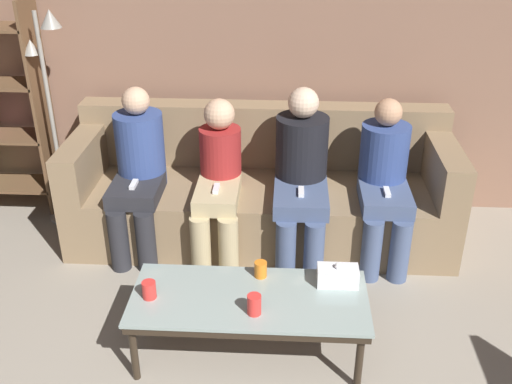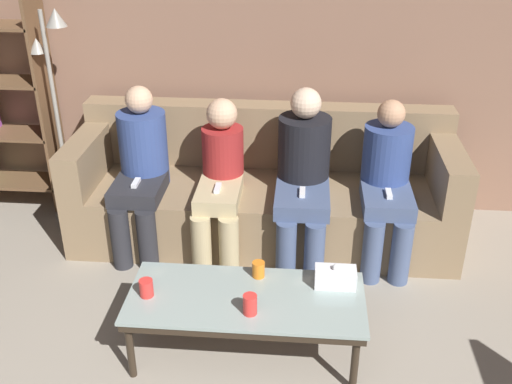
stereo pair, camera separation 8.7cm
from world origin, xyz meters
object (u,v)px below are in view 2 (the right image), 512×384
object	(u,v)px
seated_person_mid_right	(303,171)
seated_person_right_end	(387,179)
seated_person_left_end	(141,166)
cup_near_left	(146,288)
seated_person_mid_left	(221,177)
standing_lamp	(57,96)
cup_far_center	(258,269)
tissue_box	(335,277)
cup_near_right	(250,304)
couch	(264,193)
coffee_table	(245,302)

from	to	relation	value
seated_person_mid_right	seated_person_right_end	distance (m)	0.55
seated_person_left_end	seated_person_mid_right	xyz separation A→B (m)	(1.10, -0.01, 0.01)
cup_near_left	seated_person_mid_left	bearing A→B (deg)	77.24
standing_lamp	seated_person_mid_right	xyz separation A→B (m)	(1.76, -0.35, -0.35)
cup_far_center	cup_near_left	bearing A→B (deg)	-158.74
cup_near_left	tissue_box	distance (m)	1.00
cup_near_right	seated_person_mid_left	xyz separation A→B (m)	(-0.31, 1.17, 0.12)
cup_far_center	seated_person_left_end	distance (m)	1.26
cup_near_right	couch	bearing A→B (deg)	91.37
seated_person_left_end	cup_far_center	bearing A→B (deg)	-45.78
tissue_box	seated_person_mid_left	distance (m)	1.17
coffee_table	seated_person_mid_left	xyz separation A→B (m)	(-0.27, 1.04, 0.22)
seated_person_right_end	tissue_box	bearing A→B (deg)	-111.00
couch	tissue_box	xyz separation A→B (m)	(0.47, -1.15, 0.11)
standing_lamp	seated_person_left_end	size ratio (longest dim) A/B	1.39
tissue_box	seated_person_mid_right	world-z (taller)	seated_person_mid_right
couch	tissue_box	bearing A→B (deg)	-67.91
tissue_box	seated_person_left_end	size ratio (longest dim) A/B	0.20
coffee_table	seated_person_right_end	bearing A→B (deg)	52.24
seated_person_left_end	seated_person_mid_left	bearing A→B (deg)	-4.24
cup_near_left	cup_near_right	distance (m)	0.56
standing_lamp	seated_person_left_end	xyz separation A→B (m)	(0.67, -0.34, -0.36)
tissue_box	standing_lamp	distance (m)	2.40
cup_near_left	cup_far_center	xyz separation A→B (m)	(0.57, 0.22, -0.00)
couch	seated_person_left_end	xyz separation A→B (m)	(-0.82, -0.21, 0.28)
cup_far_center	coffee_table	bearing A→B (deg)	-106.53
cup_near_left	seated_person_right_end	world-z (taller)	seated_person_right_end
cup_near_right	standing_lamp	size ratio (longest dim) A/B	0.07
coffee_table	cup_near_right	distance (m)	0.17
seated_person_left_end	seated_person_right_end	distance (m)	1.64
couch	seated_person_right_end	distance (m)	0.89
coffee_table	seated_person_left_end	xyz separation A→B (m)	(-0.82, 1.08, 0.26)
seated_person_right_end	cup_near_right	bearing A→B (deg)	-123.26
tissue_box	standing_lamp	world-z (taller)	standing_lamp
cup_far_center	tissue_box	xyz separation A→B (m)	(0.42, -0.04, 0.01)
cup_far_center	tissue_box	size ratio (longest dim) A/B	0.41
couch	seated_person_mid_right	xyz separation A→B (m)	(0.27, -0.22, 0.29)
cup_near_right	seated_person_right_end	distance (m)	1.44
cup_far_center	standing_lamp	size ratio (longest dim) A/B	0.06
seated_person_mid_left	tissue_box	bearing A→B (deg)	-50.52
couch	cup_far_center	distance (m)	1.11
coffee_table	seated_person_right_end	xyz separation A→B (m)	(0.83, 1.07, 0.23)
cup_far_center	seated_person_mid_left	size ratio (longest dim) A/B	0.09
coffee_table	cup_near_left	size ratio (longest dim) A/B	13.09
seated_person_mid_right	tissue_box	bearing A→B (deg)	-78.29
seated_person_left_end	seated_person_right_end	bearing A→B (deg)	-0.50
cup_near_left	coffee_table	bearing A→B (deg)	3.92
cup_far_center	seated_person_mid_left	bearing A→B (deg)	110.75
tissue_box	standing_lamp	size ratio (longest dim) A/B	0.14
cup_near_left	cup_far_center	world-z (taller)	cup_near_left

